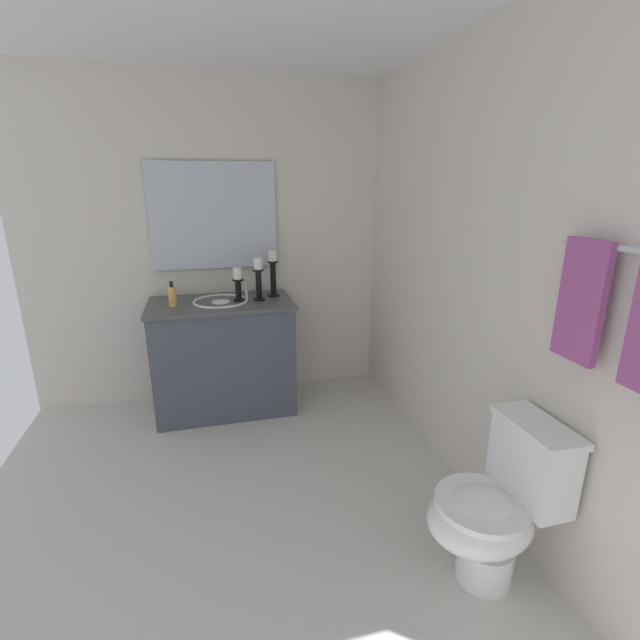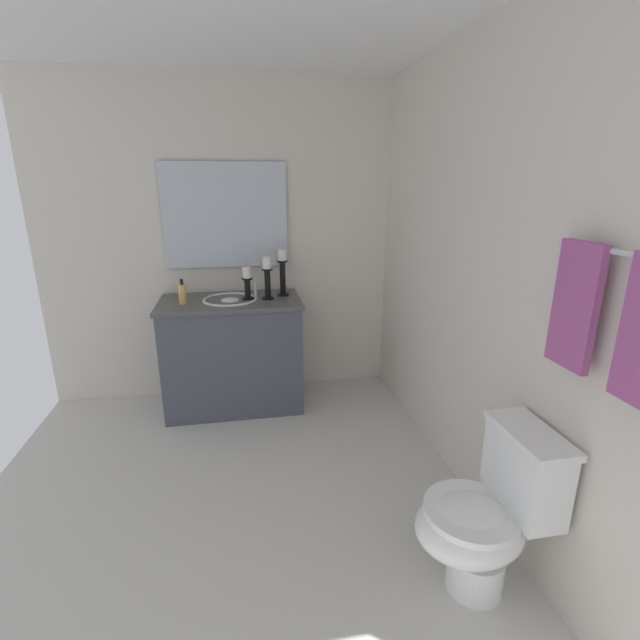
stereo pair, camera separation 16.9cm
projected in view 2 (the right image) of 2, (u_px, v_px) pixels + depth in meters
name	position (u px, v px, depth m)	size (l,w,h in m)	color
floor	(228.00, 504.00, 2.49)	(2.98, 2.72, 0.02)	beige
wall_back	(478.00, 275.00, 2.36)	(2.98, 0.04, 2.45)	silver
wall_left	(221.00, 244.00, 3.53)	(0.04, 2.72, 2.45)	silver
vanity_cabinet	(233.00, 354.00, 3.46)	(0.58, 1.05, 0.85)	#474C56
sink_basin	(230.00, 305.00, 3.35)	(0.40, 0.40, 0.24)	white
mirror	(226.00, 216.00, 3.43)	(0.02, 0.93, 0.78)	silver
candle_holder_tall	(282.00, 271.00, 3.43)	(0.09, 0.09, 0.35)	black
candle_holder_short	(267.00, 277.00, 3.32)	(0.09, 0.09, 0.31)	black
candle_holder_mid	(247.00, 282.00, 3.33)	(0.09, 0.09, 0.24)	black
soap_bottle	(183.00, 294.00, 3.22)	(0.06, 0.06, 0.18)	#E5B259
toilet	(485.00, 516.00, 1.86)	(0.39, 0.54, 0.75)	white
towel_bar	(625.00, 253.00, 1.39)	(0.02, 0.02, 0.58)	silver
towel_near_vanity	(575.00, 306.00, 1.58)	(0.19, 0.03, 0.45)	#A54C8C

